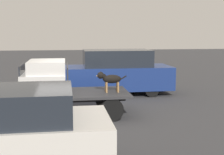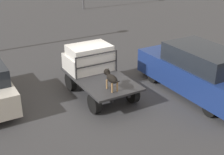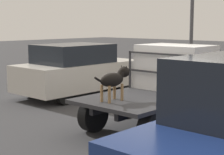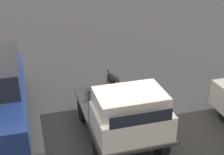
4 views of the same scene
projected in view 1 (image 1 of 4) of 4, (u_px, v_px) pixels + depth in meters
The scene contains 7 objects.
ground_plane at pixel (76, 115), 10.38m from camera, with size 80.00×80.00×0.00m, color #38383A.
flatbed_truck at pixel (76, 99), 10.30m from camera, with size 3.47×1.93×0.79m.
truck_cab at pixel (45, 78), 10.05m from camera, with size 1.36×1.81×1.06m.
truck_headboard at pixel (67, 74), 10.15m from camera, with size 0.04×1.81×0.90m.
dog at pixel (109, 79), 10.22m from camera, with size 1.03×0.28×0.71m.
parked_sedan at pixel (3, 132), 5.95m from camera, with size 4.19×1.90×1.69m.
parked_pickup_far at pixel (112, 73), 13.87m from camera, with size 5.33×1.97×1.98m.
Camera 1 is at (0.31, 10.16, 2.73)m, focal length 50.00 mm.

